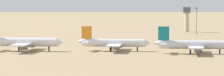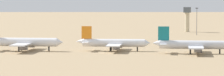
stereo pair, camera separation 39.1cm
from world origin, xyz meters
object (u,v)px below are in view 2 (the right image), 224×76
object	(u,v)px
parked_jet_orange_2	(113,43)
parked_jet_teal_3	(193,45)
parked_jet_red_1	(22,42)
control_tower	(187,17)
light_pole_mid	(197,20)

from	to	relation	value
parked_jet_orange_2	parked_jet_teal_3	xyz separation A→B (m)	(39.07, -7.71, 0.19)
parked_jet_red_1	parked_jet_orange_2	world-z (taller)	parked_jet_red_1
parked_jet_red_1	parked_jet_teal_3	distance (m)	82.48
parked_jet_orange_2	control_tower	distance (m)	170.87
parked_jet_red_1	control_tower	bearing A→B (deg)	65.41
parked_jet_orange_2	light_pole_mid	xyz separation A→B (m)	(33.78, 132.57, 6.46)
parked_jet_orange_2	light_pole_mid	world-z (taller)	light_pole_mid
parked_jet_red_1	control_tower	size ratio (longest dim) A/B	2.23
parked_jet_teal_3	light_pole_mid	distance (m)	140.52
parked_jet_red_1	parked_jet_teal_3	size ratio (longest dim) A/B	1.05
control_tower	light_pole_mid	size ratio (longest dim) A/B	0.98
parked_jet_red_1	control_tower	xyz separation A→B (m)	(68.43, 176.59, 6.52)
parked_jet_red_1	parked_jet_teal_3	world-z (taller)	parked_jet_red_1
parked_jet_red_1	parked_jet_orange_2	xyz separation A→B (m)	(43.41, 7.70, -0.40)
control_tower	light_pole_mid	distance (m)	37.36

